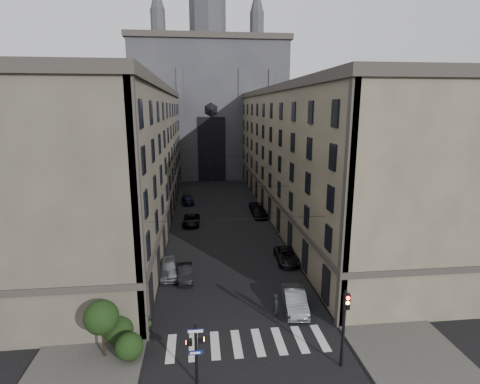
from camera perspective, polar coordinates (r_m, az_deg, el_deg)
name	(u,v)px	position (r m, az deg, el deg)	size (l,w,h in m)	color
sidewalk_left	(149,218)	(56.67, -13.76, -3.94)	(7.00, 80.00, 0.15)	#383533
sidewalk_right	(288,214)	(57.82, 7.38, -3.34)	(7.00, 80.00, 0.15)	#383533
zebra_crossing	(247,343)	(28.11, 1.13, -21.99)	(11.00, 3.20, 0.01)	beige
building_left	(124,156)	(55.26, -17.30, 5.26)	(13.60, 60.60, 18.85)	#4A4439
building_right	(310,153)	(56.76, 10.55, 5.81)	(13.60, 60.60, 18.85)	brown
gothic_tower	(209,100)	(92.90, -4.74, 13.85)	(35.00, 23.00, 58.00)	#2D2D33
pedestrian_signal_left	(196,349)	(23.75, -6.75, -22.61)	(1.02, 0.38, 4.00)	black
traffic_light_right	(344,320)	(25.12, 15.63, -18.24)	(0.34, 0.50, 5.20)	black
shrub_cluster	(117,328)	(27.52, -18.26, -19.07)	(3.90, 4.40, 3.90)	black
tram_wires	(220,169)	(54.31, -3.14, 3.46)	(14.00, 60.00, 0.43)	black
car_left_near	(169,268)	(37.73, -10.83, -11.28)	(1.88, 4.66, 1.59)	gray
car_left_midnear	(185,273)	(36.74, -8.37, -12.11)	(1.39, 3.98, 1.31)	black
car_left_midfar	(191,220)	(52.72, -7.42, -4.26)	(2.24, 4.86, 1.35)	black
car_left_far	(188,200)	(64.18, -7.98, -1.20)	(1.82, 4.47, 1.30)	black
car_right_near	(295,300)	(31.82, 8.33, -15.97)	(1.70, 4.88, 1.61)	slate
car_right_midnear	(287,256)	(40.45, 7.14, -9.63)	(2.24, 4.86, 1.35)	black
car_right_midfar	(259,212)	(56.24, 2.91, -2.99)	(2.11, 5.18, 1.50)	black
car_right_far	(255,207)	(59.29, 2.25, -2.25)	(1.54, 3.82, 1.30)	black
pedestrian	(276,306)	(30.49, 5.48, -16.87)	(0.72, 0.47, 1.97)	black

